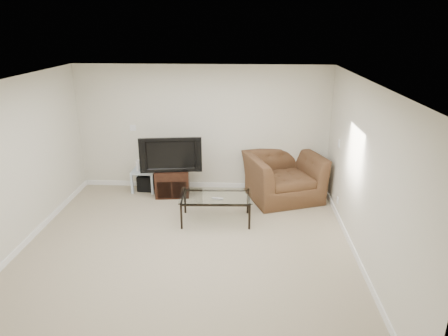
# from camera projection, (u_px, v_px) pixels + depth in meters

# --- Properties ---
(floor) EXTENTS (5.00, 5.00, 0.00)m
(floor) POSITION_uv_depth(u_px,v_px,m) (186.00, 251.00, 6.00)
(floor) COLOR tan
(floor) RESTS_ON ground
(ceiling) EXTENTS (5.00, 5.00, 0.00)m
(ceiling) POSITION_uv_depth(u_px,v_px,m) (180.00, 82.00, 5.15)
(ceiling) COLOR white
(ceiling) RESTS_ON ground
(wall_back) EXTENTS (5.00, 0.02, 2.50)m
(wall_back) POSITION_uv_depth(u_px,v_px,m) (203.00, 129.00, 7.92)
(wall_back) COLOR silver
(wall_back) RESTS_ON ground
(wall_left) EXTENTS (0.02, 5.00, 2.50)m
(wall_left) POSITION_uv_depth(u_px,v_px,m) (10.00, 170.00, 5.70)
(wall_left) COLOR silver
(wall_left) RESTS_ON ground
(wall_right) EXTENTS (0.02, 5.00, 2.50)m
(wall_right) POSITION_uv_depth(u_px,v_px,m) (365.00, 177.00, 5.44)
(wall_right) COLOR silver
(wall_right) RESTS_ON ground
(plate_back) EXTENTS (0.12, 0.02, 0.12)m
(plate_back) POSITION_uv_depth(u_px,v_px,m) (133.00, 128.00, 7.98)
(plate_back) COLOR white
(plate_back) RESTS_ON wall_back
(plate_right_switch) EXTENTS (0.02, 0.09, 0.13)m
(plate_right_switch) POSITION_uv_depth(u_px,v_px,m) (339.00, 143.00, 6.94)
(plate_right_switch) COLOR white
(plate_right_switch) RESTS_ON wall_right
(plate_right_outlet) EXTENTS (0.02, 0.08, 0.12)m
(plate_right_outlet) POSITION_uv_depth(u_px,v_px,m) (337.00, 200.00, 6.99)
(plate_right_outlet) COLOR white
(plate_right_outlet) RESTS_ON wall_right
(tv_stand) EXTENTS (0.70, 0.52, 0.54)m
(tv_stand) POSITION_uv_depth(u_px,v_px,m) (172.00, 182.00, 7.86)
(tv_stand) COLOR black
(tv_stand) RESTS_ON floor
(dvd_player) EXTENTS (0.35, 0.27, 0.05)m
(dvd_player) POSITION_uv_depth(u_px,v_px,m) (172.00, 174.00, 7.76)
(dvd_player) COLOR black
(dvd_player) RESTS_ON tv_stand
(television) EXTENTS (1.11, 0.36, 0.68)m
(television) POSITION_uv_depth(u_px,v_px,m) (171.00, 153.00, 7.63)
(television) COLOR black
(television) RESTS_ON tv_stand
(side_table) EXTENTS (0.46, 0.46, 0.44)m
(side_table) POSITION_uv_depth(u_px,v_px,m) (145.00, 180.00, 8.12)
(side_table) COLOR #A7B8CA
(side_table) RESTS_ON floor
(subwoofer) EXTENTS (0.33, 0.33, 0.31)m
(subwoofer) POSITION_uv_depth(u_px,v_px,m) (146.00, 182.00, 8.16)
(subwoofer) COLOR black
(subwoofer) RESTS_ON floor
(game_console) EXTENTS (0.06, 0.15, 0.20)m
(game_console) POSITION_uv_depth(u_px,v_px,m) (138.00, 165.00, 8.01)
(game_console) COLOR white
(game_console) RESTS_ON side_table
(game_case) EXTENTS (0.05, 0.13, 0.17)m
(game_case) POSITION_uv_depth(u_px,v_px,m) (146.00, 166.00, 8.00)
(game_case) COLOR silver
(game_case) RESTS_ON side_table
(recliner) EXTENTS (1.56, 1.28, 1.18)m
(recliner) POSITION_uv_depth(u_px,v_px,m) (284.00, 169.00, 7.64)
(recliner) COLOR #4E311B
(recliner) RESTS_ON floor
(coffee_table) EXTENTS (1.24, 0.74, 0.47)m
(coffee_table) POSITION_uv_depth(u_px,v_px,m) (216.00, 208.00, 6.84)
(coffee_table) COLOR black
(coffee_table) RESTS_ON floor
(remote) EXTENTS (0.19, 0.08, 0.02)m
(remote) POSITION_uv_depth(u_px,v_px,m) (218.00, 199.00, 6.61)
(remote) COLOR #B2B2B7
(remote) RESTS_ON coffee_table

